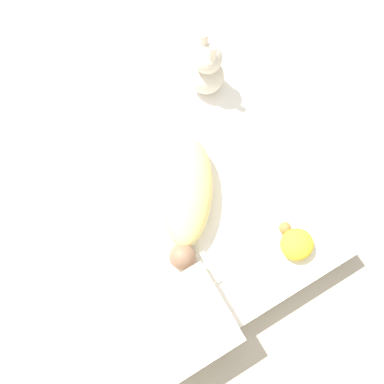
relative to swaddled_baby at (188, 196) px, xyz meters
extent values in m
plane|color=#B2A893|center=(0.02, -0.05, -0.22)|extent=(12.00, 12.00, 0.00)
cube|color=white|center=(0.02, -0.05, -0.15)|extent=(1.12, 0.94, 0.14)
cube|color=white|center=(-0.23, 0.13, -0.07)|extent=(0.25, 0.15, 0.02)
ellipsoid|color=#EFDB7F|center=(0.02, -0.01, 0.00)|extent=(0.50, 0.43, 0.16)
sphere|color=#89664C|center=(-0.20, 0.14, -0.01)|extent=(0.11, 0.11, 0.11)
cube|color=white|center=(-0.42, 0.28, -0.03)|extent=(0.33, 0.38, 0.10)
sphere|color=beige|center=(0.46, -0.36, 0.00)|extent=(0.16, 0.16, 0.16)
sphere|color=beige|center=(0.46, -0.36, 0.13)|extent=(0.13, 0.13, 0.13)
cylinder|color=beige|center=(0.43, -0.36, 0.20)|extent=(0.03, 0.03, 0.07)
cylinder|color=beige|center=(0.50, -0.36, 0.20)|extent=(0.03, 0.03, 0.07)
ellipsoid|color=yellow|center=(-0.39, -0.29, -0.04)|extent=(0.13, 0.14, 0.08)
sphere|color=orange|center=(-0.31, -0.29, -0.05)|extent=(0.05, 0.05, 0.05)
camera|label=1|loc=(-0.42, 0.22, 1.46)|focal=35.00mm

